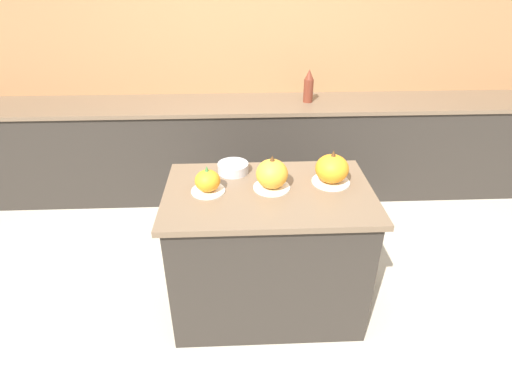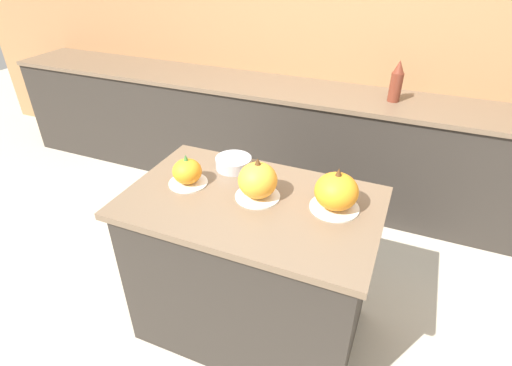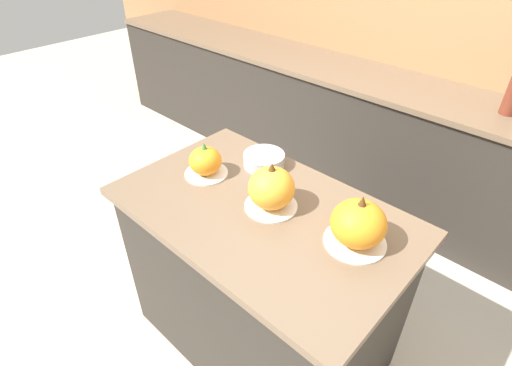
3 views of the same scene
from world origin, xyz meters
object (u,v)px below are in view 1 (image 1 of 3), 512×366
Objects in this scene: pumpkin_cake_right at (332,169)px; bottle_tall at (309,86)px; pumpkin_cake_left at (208,182)px; mixing_bowl at (233,168)px; pumpkin_cake_center at (272,175)px.

pumpkin_cake_right is 0.77× the size of bottle_tall.
bottle_tall reaches higher than pumpkin_cake_left.
pumpkin_cake_center is at bearing -42.60° from mixing_bowl.
pumpkin_cake_right reaches higher than pumpkin_cake_left.
bottle_tall is (0.45, 1.50, 0.09)m from pumpkin_cake_center.
pumpkin_cake_center is 1.57m from bottle_tall.
pumpkin_cake_right is at bearing 8.16° from pumpkin_cake_center.
pumpkin_cake_right reaches higher than mixing_bowl.
bottle_tall reaches higher than pumpkin_cake_center.
pumpkin_cake_center is 0.73× the size of bottle_tall.
mixing_bowl is (-0.59, 0.16, -0.06)m from pumpkin_cake_right.
bottle_tall is at bearing 61.76° from pumpkin_cake_left.
pumpkin_cake_right is at bearing 5.85° from pumpkin_cake_left.
mixing_bowl is (0.14, 0.23, -0.03)m from pumpkin_cake_left.
pumpkin_cake_center is at bearing -106.63° from bottle_tall.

